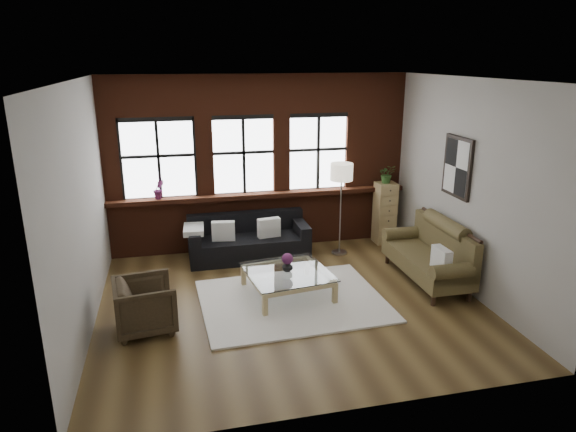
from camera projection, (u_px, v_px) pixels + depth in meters
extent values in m
plane|color=#4D381C|center=(291.00, 302.00, 7.60)|extent=(5.50, 5.50, 0.00)
plane|color=white|center=(291.00, 79.00, 6.65)|extent=(5.50, 5.50, 0.00)
plane|color=#A7A39C|center=(260.00, 163.00, 9.45)|extent=(5.50, 0.00, 5.50)
plane|color=#A7A39C|center=(352.00, 267.00, 4.80)|extent=(5.50, 0.00, 5.50)
plane|color=#A7A39C|center=(81.00, 211.00, 6.53)|extent=(0.00, 5.00, 5.00)
plane|color=#A7A39C|center=(468.00, 187.00, 7.72)|extent=(0.00, 5.00, 5.00)
cube|color=#512213|center=(261.00, 195.00, 9.48)|extent=(5.50, 0.30, 0.08)
cube|color=white|center=(292.00, 300.00, 7.62)|extent=(2.74, 2.19, 0.03)
cube|color=silver|center=(223.00, 231.00, 8.94)|extent=(0.42, 0.19, 0.34)
cube|color=silver|center=(269.00, 228.00, 9.11)|extent=(0.42, 0.20, 0.34)
cube|color=silver|center=(441.00, 259.00, 7.59)|extent=(0.15, 0.38, 0.34)
imported|color=#2F2517|center=(145.00, 305.00, 6.74)|extent=(0.87, 0.85, 0.71)
imported|color=#B2B2B2|center=(287.00, 266.00, 7.70)|extent=(0.17, 0.17, 0.17)
sphere|color=#662356|center=(287.00, 259.00, 7.66)|extent=(0.17, 0.17, 0.17)
cube|color=tan|center=(385.00, 213.00, 9.89)|extent=(0.37, 0.37, 1.19)
imported|color=#2D5923|center=(387.00, 174.00, 9.66)|extent=(0.35, 0.32, 0.35)
imported|color=#662356|center=(159.00, 189.00, 8.99)|extent=(0.22, 0.19, 0.35)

